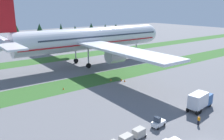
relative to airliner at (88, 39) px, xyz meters
name	(u,v)px	position (x,y,z in m)	size (l,w,h in m)	color
grass_strip_near	(82,82)	(-12.16, -16.41, -9.31)	(320.00, 10.40, 0.01)	#336028
grass_strip_far	(39,61)	(-12.16, 16.38, -9.31)	(320.00, 10.40, 0.01)	#336028
airliner	(88,39)	(0.00, 0.00, 0.00)	(65.55, 80.76, 25.94)	silver
baggage_tug	(158,123)	(-13.92, -46.09, -8.49)	(2.71, 1.55, 1.97)	silver
cargo_dolly_lead	(139,132)	(-18.92, -46.58, -8.39)	(2.34, 1.71, 1.55)	#A3A3A8
cargo_dolly_second	(126,139)	(-21.80, -46.86, -8.39)	(2.34, 1.71, 1.55)	#A3A3A8
catering_truck	(200,100)	(-1.73, -46.12, -7.36)	(7.20, 3.20, 3.58)	#1E4C8E
ground_crew_marshaller	(199,120)	(-7.69, -49.84, -8.36)	(0.36, 0.56, 1.74)	black
taxiway_marker_0	(121,80)	(-2.67, -22.16, -8.97)	(0.44, 0.44, 0.68)	orange
taxiway_marker_1	(63,88)	(-18.76, -18.89, -9.05)	(0.44, 0.44, 0.51)	orange
taxiway_marker_2	(111,80)	(-4.81, -20.15, -9.07)	(0.44, 0.44, 0.47)	orange
taxiway_marker_3	(125,80)	(-2.35, -23.23, -8.97)	(0.44, 0.44, 0.68)	orange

